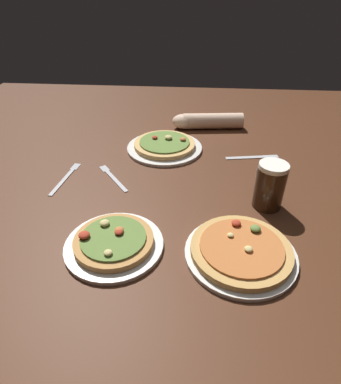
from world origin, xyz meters
TOP-DOWN VIEW (x-y plane):
  - ground_plane at (0.00, 0.00)m, footprint 2.40×2.40m
  - pizza_plate_near at (-0.13, -0.24)m, footprint 0.26×0.26m
  - pizza_plate_far at (-0.05, 0.34)m, footprint 0.31×0.31m
  - pizza_plate_side at (0.20, -0.25)m, footprint 0.29×0.29m
  - beer_mug_dark at (0.30, -0.02)m, footprint 0.09×0.14m
  - fork_left at (-0.21, 0.10)m, footprint 0.14×0.17m
  - knife_right at (0.30, 0.29)m, footprint 0.21×0.06m
  - fork_spare at (-0.38, 0.09)m, footprint 0.04×0.22m
  - diner_arm at (0.11, 0.57)m, footprint 0.33×0.11m

SIDE VIEW (x-z plane):
  - ground_plane at x=0.00m, z-range -0.03..0.00m
  - fork_left at x=-0.21m, z-range 0.00..0.01m
  - knife_right at x=0.30m, z-range 0.00..0.01m
  - fork_spare at x=-0.38m, z-range 0.00..0.01m
  - pizza_plate_far at x=-0.05m, z-range -0.01..0.04m
  - pizza_plate_near at x=-0.13m, z-range -0.01..0.04m
  - pizza_plate_side at x=0.20m, z-range -0.01..0.04m
  - diner_arm at x=0.11m, z-range 0.00..0.07m
  - beer_mug_dark at x=0.30m, z-range 0.00..0.15m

